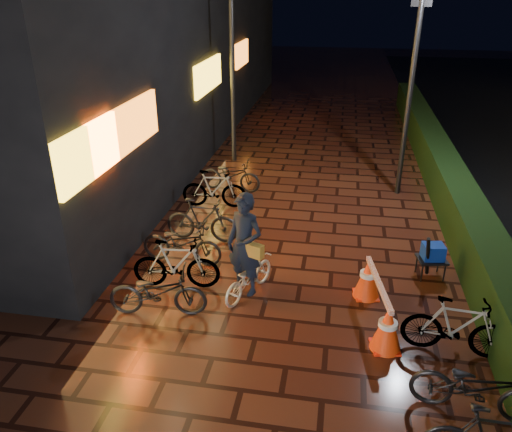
# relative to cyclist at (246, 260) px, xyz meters

# --- Properties ---
(ground) EXTENTS (80.00, 80.00, 0.00)m
(ground) POSITION_rel_cyclist_xyz_m (0.91, -1.72, -0.74)
(ground) COLOR #381911
(ground) RESTS_ON ground
(hedge) EXTENTS (0.70, 20.00, 1.00)m
(hedge) POSITION_rel_cyclist_xyz_m (4.21, 6.28, -0.24)
(hedge) COLOR black
(hedge) RESTS_ON ground
(storefront_block) EXTENTS (12.09, 22.00, 9.00)m
(storefront_block) POSITION_rel_cyclist_xyz_m (-8.58, 9.78, 3.76)
(storefront_block) COLOR black
(storefront_block) RESTS_ON ground
(lamp_post_hedge) EXTENTS (0.47, 0.18, 4.92)m
(lamp_post_hedge) POSITION_rel_cyclist_xyz_m (3.05, 5.43, 1.97)
(lamp_post_hedge) COLOR black
(lamp_post_hedge) RESTS_ON ground
(lamp_post_sf) EXTENTS (0.50, 0.29, 5.38)m
(lamp_post_sf) POSITION_rel_cyclist_xyz_m (-1.81, 7.32, 2.22)
(lamp_post_sf) COLOR black
(lamp_post_sf) RESTS_ON ground
(cyclist) EXTENTS (1.00, 1.46, 1.98)m
(cyclist) POSITION_rel_cyclist_xyz_m (0.00, 0.00, 0.00)
(cyclist) COLOR silver
(cyclist) RESTS_ON ground
(traffic_barrier) EXTENTS (0.73, 1.87, 0.76)m
(traffic_barrier) POSITION_rel_cyclist_xyz_m (2.24, -0.34, -0.36)
(traffic_barrier) COLOR #FF3B0D
(traffic_barrier) RESTS_ON ground
(cart_assembly) EXTENTS (0.59, 0.62, 0.99)m
(cart_assembly) POSITION_rel_cyclist_xyz_m (3.30, 1.21, -0.23)
(cart_assembly) COLOR black
(cart_assembly) RESTS_ON ground
(parked_bikes_storefront) EXTENTS (1.85, 6.42, 0.96)m
(parked_bikes_storefront) POSITION_rel_cyclist_xyz_m (-1.40, 1.77, -0.28)
(parked_bikes_storefront) COLOR black
(parked_bikes_storefront) RESTS_ON ground
(parked_bikes_hedge) EXTENTS (1.71, 2.59, 0.96)m
(parked_bikes_hedge) POSITION_rel_cyclist_xyz_m (3.39, -2.05, -0.27)
(parked_bikes_hedge) COLOR black
(parked_bikes_hedge) RESTS_ON ground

